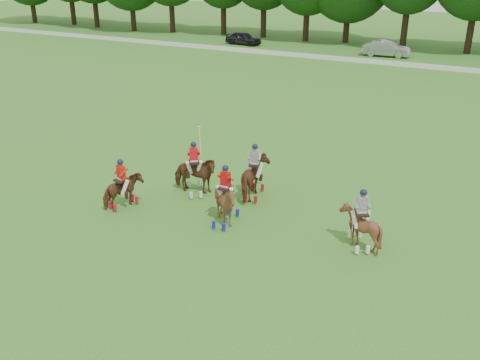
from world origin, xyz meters
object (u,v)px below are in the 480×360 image
at_px(polo_red_a, 123,190).
at_px(polo_red_c, 226,202).
at_px(polo_ball, 208,213).
at_px(polo_red_b, 194,175).
at_px(polo_stripe_a, 255,178).
at_px(polo_stripe_b, 360,227).
at_px(car_left, 243,38).
at_px(car_mid, 386,49).

distance_m(polo_red_a, polo_red_c, 4.61).
height_order(polo_red_c, polo_ball, polo_red_c).
xyz_separation_m(polo_red_b, polo_stripe_a, (2.53, 0.86, 0.03)).
relative_size(polo_red_b, polo_stripe_b, 1.29).
height_order(polo_red_b, polo_ball, polo_red_b).
height_order(polo_red_b, polo_stripe_a, polo_red_b).
distance_m(car_left, polo_stripe_a, 41.53).
relative_size(car_left, polo_stripe_b, 1.85).
bearing_deg(polo_red_a, polo_red_b, 52.65).
height_order(polo_stripe_a, polo_ball, polo_stripe_a).
distance_m(polo_red_c, polo_stripe_b, 5.24).
relative_size(car_mid, polo_stripe_b, 2.04).
bearing_deg(car_mid, polo_ball, 177.54).
distance_m(car_left, polo_red_b, 41.21).
distance_m(polo_red_a, polo_stripe_a, 5.64).
bearing_deg(car_mid, polo_red_c, 179.07).
bearing_deg(polo_red_c, polo_stripe_a, 91.40).
bearing_deg(car_left, polo_red_b, -150.06).
bearing_deg(polo_ball, polo_red_b, 135.69).
bearing_deg(polo_red_b, polo_red_a, -127.35).
relative_size(car_left, polo_red_b, 1.43).
distance_m(polo_red_b, polo_stripe_b, 7.90).
relative_size(car_mid, polo_stripe_a, 1.90).
bearing_deg(car_left, polo_stripe_b, -141.78).
distance_m(polo_stripe_a, polo_stripe_b, 5.68).
relative_size(car_left, polo_stripe_a, 1.72).
height_order(car_left, polo_red_b, polo_red_b).
xyz_separation_m(polo_red_b, polo_ball, (1.52, -1.49, -0.85)).
xyz_separation_m(polo_red_c, polo_stripe_b, (5.20, 0.61, -0.09)).
height_order(polo_red_a, polo_ball, polo_red_a).
relative_size(polo_red_a, polo_red_c, 0.87).
height_order(polo_red_c, polo_stripe_b, polo_red_c).
height_order(car_mid, polo_red_a, polo_red_a).
xyz_separation_m(car_mid, polo_ball, (1.83, -39.16, -0.73)).
bearing_deg(car_left, polo_ball, -149.01).
xyz_separation_m(car_left, car_mid, (16.39, 0.00, 0.05)).
relative_size(polo_red_b, polo_stripe_a, 1.20).
height_order(polo_red_a, polo_red_b, polo_red_b).
distance_m(polo_red_a, polo_red_b, 3.22).
bearing_deg(polo_ball, polo_red_c, -19.95).
xyz_separation_m(polo_red_c, polo_stripe_a, (-0.07, 2.74, -0.00)).
distance_m(car_mid, polo_red_a, 40.27).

